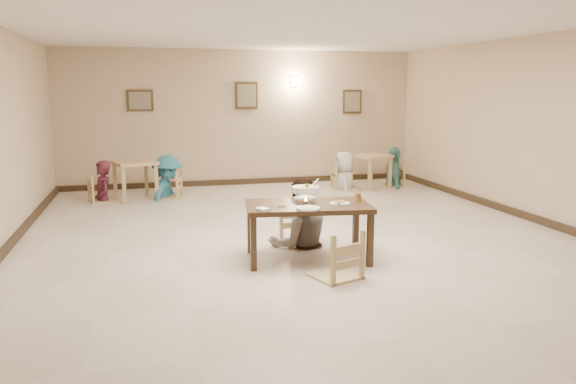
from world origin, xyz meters
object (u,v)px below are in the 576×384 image
object	(u,v)px
drink_glass	(358,197)
bg_chair_rl	(345,164)
bg_diner_b	(167,155)
main_table	(308,210)
bg_chair_ll	(102,175)
bg_table_right	(371,161)
bg_chair_rr	(394,166)
chair_far	(300,207)
chair_near	(336,232)
curry_warmer	(306,190)
bg_chair_lr	(168,172)
bg_table_left	(135,168)
main_diner	(300,179)
bg_diner_d	(395,147)
bg_diner_a	(101,161)
bg_diner_c	(345,152)

from	to	relation	value
drink_glass	bg_chair_rl	distance (m)	5.12
bg_diner_b	main_table	bearing A→B (deg)	-137.87
main_table	bg_chair_ll	distance (m)	5.38
bg_table_right	bg_chair_rr	bearing A→B (deg)	6.38
chair_far	chair_near	xyz separation A→B (m)	(0.00, -1.51, 0.02)
curry_warmer	bg_chair_lr	xyz separation A→B (m)	(-1.52, 4.63, -0.38)
bg_table_left	bg_chair_lr	bearing A→B (deg)	-1.83
main_diner	bg_chair_lr	bearing A→B (deg)	-68.96
bg_chair_rl	bg_chair_ll	bearing A→B (deg)	98.66
bg_chair_ll	bg_diner_d	distance (m)	6.22
chair_far	bg_diner_a	size ratio (longest dim) A/B	0.65
bg_diner_c	main_table	bearing A→B (deg)	-11.79
bg_diner_c	bg_table_left	bearing A→B (deg)	-74.99
bg_table_left	main_table	bearing A→B (deg)	-65.14
bg_table_left	bg_chair_rr	size ratio (longest dim) A/B	1.07
bg_chair_ll	curry_warmer	bearing A→B (deg)	-164.65
curry_warmer	bg_diner_c	bearing A→B (deg)	64.81
bg_table_right	curry_warmer	bearing A→B (deg)	-120.84
bg_table_left	bg_diner_d	size ratio (longest dim) A/B	0.54
chair_near	bg_table_left	distance (m)	5.87
bg_table_right	bg_diner_a	bearing A→B (deg)	-178.01
curry_warmer	chair_near	bearing A→B (deg)	-79.74
bg_diner_d	bg_diner_b	bearing A→B (deg)	106.26
curry_warmer	bg_chair_lr	distance (m)	4.89
drink_glass	bg_table_right	world-z (taller)	drink_glass
bg_chair_ll	bg_chair_lr	xyz separation A→B (m)	(1.24, 0.05, 0.01)
bg_diner_c	bg_diner_d	xyz separation A→B (m)	(1.19, 0.04, 0.07)
main_diner	bg_chair_lr	distance (m)	4.30
main_table	main_diner	xyz separation A→B (m)	(0.09, 0.69, 0.28)
bg_table_right	bg_diner_d	size ratio (longest dim) A/B	0.54
bg_table_right	bg_chair_lr	world-z (taller)	bg_chair_lr
chair_near	bg_diner_c	xyz separation A→B (m)	(2.12, 5.55, 0.27)
chair_near	bg_diner_b	xyz separation A→B (m)	(-1.66, 5.38, 0.33)
bg_chair_ll	bg_diner_b	size ratio (longest dim) A/B	0.60
main_table	bg_table_left	xyz separation A→B (m)	(-2.16, 4.67, -0.02)
drink_glass	chair_far	bearing A→B (deg)	123.59
chair_far	bg_chair_rr	size ratio (longest dim) A/B	1.15
drink_glass	bg_table_left	distance (m)	5.49
chair_far	drink_glass	distance (m)	1.02
bg_chair_ll	bg_diner_a	size ratio (longest dim) A/B	0.65
main_table	curry_warmer	xyz separation A→B (m)	(-0.02, 0.02, 0.26)
bg_chair_ll	bg_chair_rr	distance (m)	6.21
bg_chair_ll	bg_chair_lr	size ratio (longest dim) A/B	0.98
bg_chair_lr	bg_diner_b	world-z (taller)	bg_diner_b
chair_far	bg_diner_d	xyz separation A→B (m)	(3.31, 4.09, 0.36)
bg_table_right	drink_glass	bearing A→B (deg)	-114.23
bg_chair_rr	bg_diner_b	distance (m)	4.99
main_diner	bg_diner_c	world-z (taller)	main_diner
bg_diner_c	bg_chair_rr	bearing A→B (deg)	105.22
curry_warmer	bg_chair_rr	distance (m)	5.96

